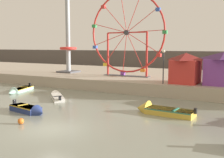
{
  "coord_description": "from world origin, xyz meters",
  "views": [
    {
      "loc": [
        12.04,
        -13.6,
        5.54
      ],
      "look_at": [
        -0.67,
        9.72,
        2.32
      ],
      "focal_mm": 43.67,
      "sensor_mm": 36.0,
      "label": 1
    }
  ],
  "objects": [
    {
      "name": "carnival_booth_red_striped",
      "position": [
        4.74,
        17.0,
        3.16
      ],
      "size": [
        3.26,
        3.73,
        3.4
      ],
      "rotation": [
        0.0,
        0.0,
        -0.03
      ],
      "color": "red",
      "rests_on": "quay_promenade"
    },
    {
      "name": "promenade_lamp_near",
      "position": [
        2.76,
        15.17,
        3.85
      ],
      "size": [
        0.32,
        0.32,
        3.74
      ],
      "color": "#2D2D33",
      "rests_on": "quay_promenade"
    },
    {
      "name": "drop_tower_steel_tower",
      "position": [
        -14.58,
        20.85,
        6.59
      ],
      "size": [
        2.8,
        2.8,
        13.68
      ],
      "color": "#999EA3",
      "rests_on": "quay_promenade"
    },
    {
      "name": "motorboat_white_red_stripe",
      "position": [
        -6.91,
        8.76,
        0.21
      ],
      "size": [
        4.03,
        3.87,
        1.02
      ],
      "rotation": [
        0.0,
        0.0,
        2.39
      ],
      "color": "silver",
      "rests_on": "ground_plane"
    },
    {
      "name": "distant_town_skyline",
      "position": [
        0.0,
        49.38,
        2.2
      ],
      "size": [
        140.0,
        3.0,
        4.4
      ],
      "primitive_type": "cube",
      "color": "#564C47",
      "rests_on": "ground_plane"
    },
    {
      "name": "ferris_wheel_red_frame",
      "position": [
        -4.21,
        20.43,
        7.17
      ],
      "size": [
        11.17,
        1.2,
        11.5
      ],
      "color": "red",
      "rests_on": "quay_promenade"
    },
    {
      "name": "motorboat_seafoam",
      "position": [
        -13.44,
        9.45,
        0.22
      ],
      "size": [
        2.52,
        4.97,
        1.14
      ],
      "rotation": [
        0.0,
        0.0,
        5.01
      ],
      "color": "#93BCAD",
      "rests_on": "ground_plane"
    },
    {
      "name": "carnival_booth_purple_stall",
      "position": [
        8.69,
        17.41,
        3.24
      ],
      "size": [
        4.23,
        3.73,
        3.56
      ],
      "rotation": [
        0.0,
        0.0,
        -0.06
      ],
      "color": "purple",
      "rests_on": "quay_promenade"
    },
    {
      "name": "mooring_buoy_orange",
      "position": [
        -2.71,
        -0.14,
        0.22
      ],
      "size": [
        0.44,
        0.44,
        0.44
      ],
      "primitive_type": "sphere",
      "color": "orange",
      "rests_on": "ground_plane"
    },
    {
      "name": "motorboat_navy_blue",
      "position": [
        -4.6,
        2.59,
        0.28
      ],
      "size": [
        4.12,
        1.77,
        1.13
      ],
      "rotation": [
        0.0,
        0.0,
        6.11
      ],
      "color": "navy",
      "rests_on": "ground_plane"
    },
    {
      "name": "motorboat_mustard_yellow",
      "position": [
        4.93,
        7.53,
        0.27
      ],
      "size": [
        5.15,
        1.86,
        1.47
      ],
      "rotation": [
        0.0,
        0.0,
        3.07
      ],
      "color": "gold",
      "rests_on": "ground_plane"
    },
    {
      "name": "ground_plane",
      "position": [
        0.0,
        0.0,
        0.0
      ],
      "size": [
        240.0,
        240.0,
        0.0
      ],
      "primitive_type": "plane",
      "color": "gray"
    },
    {
      "name": "quay_promenade",
      "position": [
        0.0,
        24.81,
        0.7
      ],
      "size": [
        110.0,
        20.97,
        1.39
      ],
      "primitive_type": "cube",
      "color": "tan",
      "rests_on": "ground_plane"
    }
  ]
}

